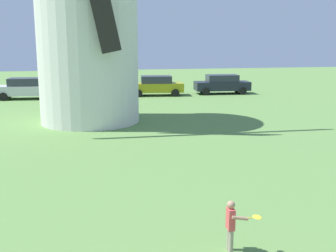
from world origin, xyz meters
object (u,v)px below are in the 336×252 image
(player_far, at_px, (232,223))
(parked_car_red, at_px, (87,88))
(parked_car_silver, at_px, (26,88))
(parked_car_mustard, at_px, (156,85))
(parked_car_black, at_px, (222,84))

(player_far, xyz_separation_m, parked_car_red, (-2.40, 24.03, 0.19))
(player_far, distance_m, parked_car_silver, 25.82)
(parked_car_red, distance_m, parked_car_mustard, 5.44)
(player_far, height_order, parked_car_silver, parked_car_silver)
(parked_car_mustard, height_order, parked_car_black, same)
(parked_car_mustard, bearing_deg, player_far, -96.86)
(player_far, height_order, parked_car_mustard, parked_car_mustard)
(parked_car_silver, height_order, parked_car_black, same)
(parked_car_mustard, distance_m, parked_car_black, 5.51)
(parked_car_red, bearing_deg, parked_car_mustard, 8.17)
(parked_car_red, relative_size, parked_car_mustard, 0.98)
(player_far, bearing_deg, parked_car_red, 95.70)
(player_far, distance_m, parked_car_black, 26.25)
(parked_car_red, bearing_deg, parked_car_black, 4.21)
(parked_car_mustard, bearing_deg, parked_car_black, 0.30)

